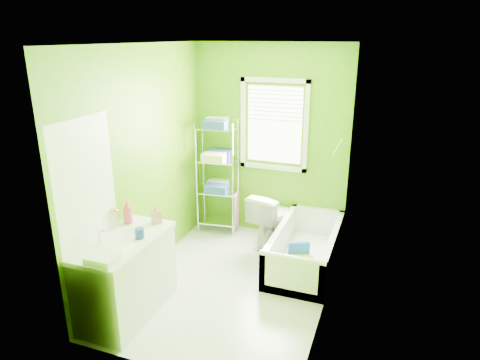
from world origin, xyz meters
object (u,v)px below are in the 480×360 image
(toilet, at_px, (272,218))
(vanity, at_px, (126,274))
(bathtub, at_px, (305,254))
(wire_shelf_unit, at_px, (218,164))

(toilet, relative_size, vanity, 0.69)
(bathtub, height_order, toilet, toilet)
(bathtub, height_order, vanity, vanity)
(bathtub, height_order, wire_shelf_unit, wire_shelf_unit)
(vanity, distance_m, wire_shelf_unit, 2.18)
(toilet, bearing_deg, bathtub, 155.93)
(vanity, bearing_deg, bathtub, 46.15)
(toilet, distance_m, wire_shelf_unit, 1.04)
(toilet, xyz_separation_m, vanity, (-0.93, -1.95, 0.06))
(vanity, bearing_deg, wire_shelf_unit, 87.01)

